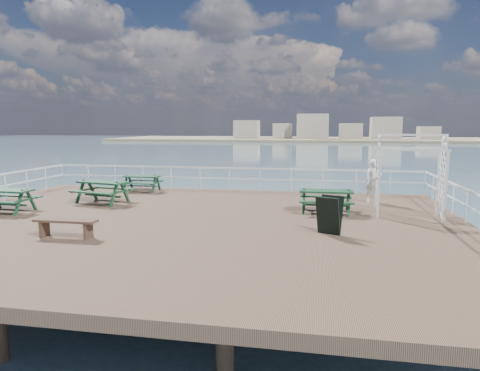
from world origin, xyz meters
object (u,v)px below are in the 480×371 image
object	(u,v)px
picnic_table_c	(326,196)
flat_bench_near	(66,224)
picnic_table_d	(102,187)
picnic_table_a	(6,196)
picnic_table_b	(142,180)
trellis_arbor	(409,180)
person	(373,181)

from	to	relation	value
picnic_table_c	flat_bench_near	distance (m)	8.61
picnic_table_d	flat_bench_near	bearing A→B (deg)	-59.33
picnic_table_c	picnic_table_d	distance (m)	8.81
picnic_table_a	picnic_table_c	xyz separation A→B (m)	(11.31, 1.94, -0.01)
picnic_table_a	picnic_table_b	xyz separation A→B (m)	(2.80, 5.52, -0.06)
flat_bench_near	trellis_arbor	world-z (taller)	trellis_arbor
picnic_table_d	trellis_arbor	xyz separation A→B (m)	(11.57, -0.43, 0.62)
flat_bench_near	picnic_table_a	bearing A→B (deg)	145.33
trellis_arbor	flat_bench_near	bearing A→B (deg)	-151.13
picnic_table_d	picnic_table_c	bearing A→B (deg)	10.34
picnic_table_a	picnic_table_b	world-z (taller)	picnic_table_a
picnic_table_a	picnic_table_b	bearing A→B (deg)	66.07
picnic_table_b	flat_bench_near	size ratio (longest dim) A/B	0.96
flat_bench_near	trellis_arbor	bearing A→B (deg)	25.70
trellis_arbor	picnic_table_c	bearing A→B (deg)	-178.13
picnic_table_b	trellis_arbor	size ratio (longest dim) A/B	0.61
picnic_table_d	trellis_arbor	distance (m)	11.60
picnic_table_b	person	world-z (taller)	person
picnic_table_a	picnic_table_d	bearing A→B (deg)	45.66
picnic_table_c	flat_bench_near	size ratio (longest dim) A/B	1.05
picnic_table_a	person	xyz separation A→B (m)	(13.20, 4.32, 0.28)
picnic_table_a	trellis_arbor	xyz separation A→B (m)	(14.08, 1.88, 0.66)
trellis_arbor	person	distance (m)	2.62
picnic_table_c	flat_bench_near	bearing A→B (deg)	-146.51
picnic_table_b	picnic_table_c	size ratio (longest dim) A/B	0.91
picnic_table_a	picnic_table_c	size ratio (longest dim) A/B	1.04
picnic_table_c	person	bearing A→B (deg)	50.78
picnic_table_b	trellis_arbor	bearing A→B (deg)	-18.67
picnic_table_b	picnic_table_a	bearing A→B (deg)	-117.72
picnic_table_b	flat_bench_near	world-z (taller)	picnic_table_b
picnic_table_c	trellis_arbor	distance (m)	2.85
trellis_arbor	person	bearing A→B (deg)	112.95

